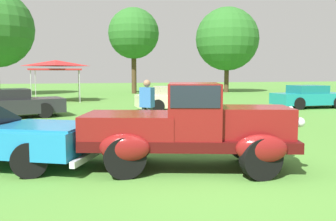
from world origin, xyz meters
name	(u,v)px	position (x,y,z in m)	size (l,w,h in m)	color
ground_plane	(201,175)	(0.00, 0.00, 0.00)	(120.00, 120.00, 0.00)	#4C8433
feature_pickup_truck	(190,126)	(-0.07, 0.47, 0.86)	(4.33, 2.70, 1.70)	#400B0B
show_car_charcoal	(8,104)	(-4.89, 10.12, 0.60)	(4.66, 2.74, 1.22)	#28282D
show_car_cream	(177,99)	(2.77, 11.21, 0.60)	(4.06, 1.78, 1.22)	beige
show_car_teal	(309,97)	(10.09, 10.71, 0.60)	(3.91, 1.74, 1.22)	teal
spectator_near_truck	(147,105)	(-0.11, 4.47, 0.91)	(0.45, 0.45, 1.69)	#383838
canopy_tent_left_field	(56,64)	(-3.24, 18.81, 2.42)	(3.21, 3.21, 2.71)	#B7B7BC
treeline_center	(134,34)	(3.20, 26.52, 5.36)	(4.53, 4.53, 7.65)	#47331E
treeline_mid_right	(227,39)	(12.24, 26.50, 5.08)	(6.03, 6.03, 8.10)	#47331E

